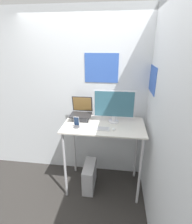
{
  "coord_description": "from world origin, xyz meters",
  "views": [
    {
      "loc": [
        0.18,
        -1.86,
        2.1
      ],
      "look_at": [
        -0.11,
        0.32,
        1.24
      ],
      "focal_mm": 28.0,
      "sensor_mm": 36.0,
      "label": 1
    }
  ],
  "objects_px": {
    "monitor": "(114,106)",
    "computer_tower": "(89,176)",
    "keyboard": "(97,128)",
    "laptop": "(81,114)",
    "mouse": "(114,129)",
    "cell_phone": "(77,124)"
  },
  "relations": [
    {
      "from": "laptop",
      "to": "cell_phone",
      "type": "distance_m",
      "value": 0.27
    },
    {
      "from": "keyboard",
      "to": "cell_phone",
      "type": "relative_size",
      "value": 2.19
    },
    {
      "from": "mouse",
      "to": "laptop",
      "type": "bearing_deg",
      "value": 149.62
    },
    {
      "from": "laptop",
      "to": "computer_tower",
      "type": "xyz_separation_m",
      "value": [
        0.14,
        -0.2,
        -0.94
      ]
    },
    {
      "from": "monitor",
      "to": "keyboard",
      "type": "height_order",
      "value": "monitor"
    },
    {
      "from": "monitor",
      "to": "cell_phone",
      "type": "bearing_deg",
      "value": -153.98
    },
    {
      "from": "keyboard",
      "to": "cell_phone",
      "type": "xyz_separation_m",
      "value": [
        -0.27,
        0.02,
        0.04
      ]
    },
    {
      "from": "keyboard",
      "to": "mouse",
      "type": "distance_m",
      "value": 0.22
    },
    {
      "from": "keyboard",
      "to": "computer_tower",
      "type": "height_order",
      "value": "keyboard"
    },
    {
      "from": "keyboard",
      "to": "monitor",
      "type": "bearing_deg",
      "value": 49.96
    },
    {
      "from": "keyboard",
      "to": "computer_tower",
      "type": "xyz_separation_m",
      "value": [
        -0.12,
        0.09,
        -0.87
      ]
    },
    {
      "from": "keyboard",
      "to": "laptop",
      "type": "bearing_deg",
      "value": 133.1
    },
    {
      "from": "mouse",
      "to": "cell_phone",
      "type": "xyz_separation_m",
      "value": [
        -0.49,
        0.02,
        0.03
      ]
    },
    {
      "from": "monitor",
      "to": "mouse",
      "type": "height_order",
      "value": "monitor"
    },
    {
      "from": "laptop",
      "to": "keyboard",
      "type": "bearing_deg",
      "value": -46.9
    },
    {
      "from": "keyboard",
      "to": "mouse",
      "type": "bearing_deg",
      "value": -1.13
    },
    {
      "from": "laptop",
      "to": "mouse",
      "type": "bearing_deg",
      "value": -30.38
    },
    {
      "from": "cell_phone",
      "to": "computer_tower",
      "type": "relative_size",
      "value": 0.36
    },
    {
      "from": "mouse",
      "to": "computer_tower",
      "type": "height_order",
      "value": "mouse"
    },
    {
      "from": "monitor",
      "to": "computer_tower",
      "type": "bearing_deg",
      "value": -153.46
    },
    {
      "from": "mouse",
      "to": "computer_tower",
      "type": "bearing_deg",
      "value": 165.17
    },
    {
      "from": "monitor",
      "to": "mouse",
      "type": "xyz_separation_m",
      "value": [
        0.01,
        -0.26,
        -0.22
      ]
    }
  ]
}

